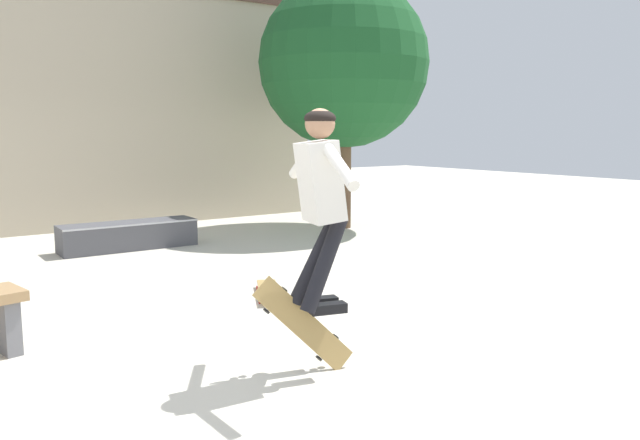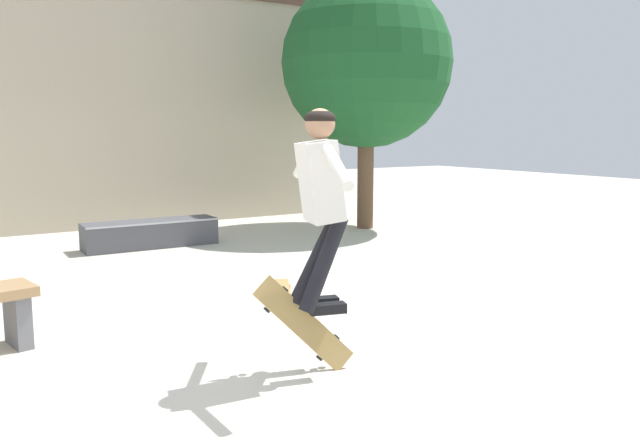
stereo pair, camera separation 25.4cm
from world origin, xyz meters
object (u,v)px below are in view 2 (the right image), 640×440
skate_ledge (151,234)px  skateboard_resting (280,289)px  skater (320,192)px  tree_right (367,63)px  skateboard_flipping (304,324)px

skate_ledge → skateboard_resting: 3.54m
skater → skate_ledge: bearing=100.4°
tree_right → skateboard_resting: tree_right is taller
skateboard_flipping → skateboard_resting: (0.83, 1.91, -0.27)m
skateboard_resting → skateboard_flipping: bearing=-177.0°
skater → skateboard_resting: (0.75, 2.00, -1.24)m
tree_right → skate_ledge: tree_right is taller
skater → skateboard_flipping: size_ratio=1.96×
tree_right → skater: (-4.28, -5.35, -1.60)m
skateboard_flipping → skate_ledge: bearing=112.2°
skate_ledge → skater: (-0.43, -5.53, 1.11)m
skate_ledge → skateboard_flipping: skateboard_flipping is taller
skate_ledge → skateboard_flipping: 5.47m
tree_right → skate_ledge: size_ratio=2.24×
skateboard_flipping → skateboard_resting: skateboard_flipping is taller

